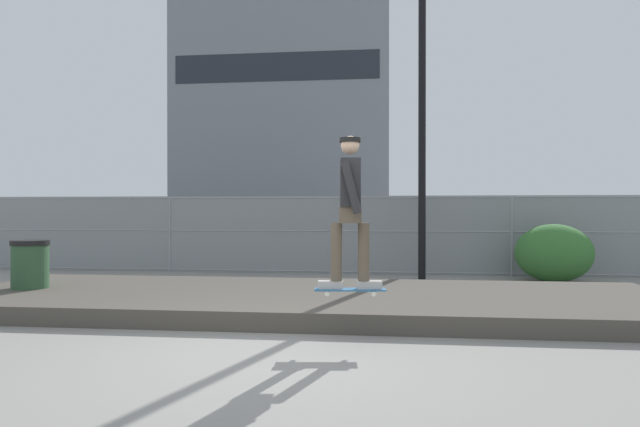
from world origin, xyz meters
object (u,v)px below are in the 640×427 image
trash_bin (30,272)px  shrub_left (554,253)px  skateboard (350,290)px  street_lamp (422,67)px  parked_car_near (221,232)px  skater (350,202)px

trash_bin → shrub_left: bearing=21.8°
skateboard → street_lamp: bearing=78.3°
street_lamp → trash_bin: size_ratio=7.27×
shrub_left → trash_bin: 9.94m
street_lamp → parked_car_near: bearing=142.1°
skater → parked_car_near: bearing=114.1°
skater → trash_bin: (-5.30, 2.07, -1.09)m
skater → shrub_left: size_ratio=1.09×
parked_car_near → trash_bin: size_ratio=4.39×
skater → parked_car_near: skater is taller
skateboard → parked_car_near: bearing=114.1°
skateboard → parked_car_near: 11.32m
shrub_left → parked_car_near: bearing=152.0°
skateboard → trash_bin: trash_bin is taller
street_lamp → shrub_left: 4.83m
skateboard → skater: (0.00, 0.00, 0.99)m
parked_car_near → shrub_left: size_ratio=2.86×
street_lamp → parked_car_near: street_lamp is taller
skater → parked_car_near: 11.34m
street_lamp → trash_bin: street_lamp is taller
skateboard → skater: size_ratio=0.47×
shrub_left → trash_bin: size_ratio=1.54×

